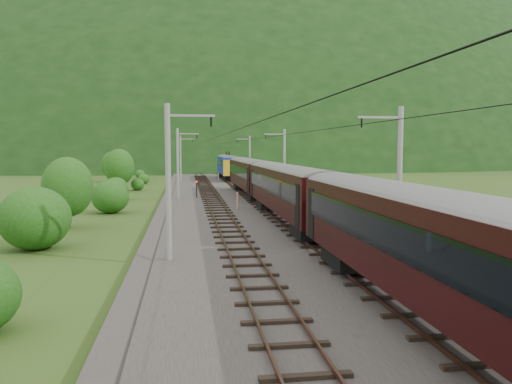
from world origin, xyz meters
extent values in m
plane|color=#2D4816|center=(0.00, 0.00, 0.00)|extent=(600.00, 600.00, 0.00)
cube|color=#38332D|center=(0.00, 10.00, 0.15)|extent=(14.00, 220.00, 0.30)
cube|color=#512D22|center=(-3.12, 10.00, 0.49)|extent=(0.08, 220.00, 0.15)
cube|color=#512D22|center=(-1.68, 10.00, 0.49)|extent=(0.08, 220.00, 0.15)
cube|color=black|center=(-2.40, 10.00, 0.36)|extent=(2.40, 220.00, 0.12)
cube|color=#512D22|center=(1.68, 10.00, 0.49)|extent=(0.08, 220.00, 0.15)
cube|color=#512D22|center=(3.12, 10.00, 0.49)|extent=(0.08, 220.00, 0.15)
cube|color=black|center=(2.40, 10.00, 0.36)|extent=(2.40, 220.00, 0.12)
cylinder|color=gray|center=(-6.20, 0.00, 4.30)|extent=(0.28, 0.28, 8.00)
cube|color=gray|center=(-5.00, 0.00, 7.70)|extent=(2.40, 0.12, 0.12)
cylinder|color=black|center=(-4.00, 0.00, 7.40)|extent=(0.10, 0.10, 0.50)
cylinder|color=gray|center=(-6.20, 32.00, 4.30)|extent=(0.28, 0.28, 8.00)
cube|color=gray|center=(-5.00, 32.00, 7.70)|extent=(2.40, 0.12, 0.12)
cylinder|color=black|center=(-4.00, 32.00, 7.40)|extent=(0.10, 0.10, 0.50)
cylinder|color=gray|center=(-6.20, 64.00, 4.30)|extent=(0.28, 0.28, 8.00)
cube|color=gray|center=(-5.00, 64.00, 7.70)|extent=(2.40, 0.12, 0.12)
cylinder|color=black|center=(-4.00, 64.00, 7.40)|extent=(0.10, 0.10, 0.50)
cylinder|color=gray|center=(-6.20, 96.00, 4.30)|extent=(0.28, 0.28, 8.00)
cube|color=gray|center=(-5.00, 96.00, 7.70)|extent=(2.40, 0.12, 0.12)
cylinder|color=black|center=(-4.00, 96.00, 7.40)|extent=(0.10, 0.10, 0.50)
cylinder|color=gray|center=(-6.20, 128.00, 4.30)|extent=(0.28, 0.28, 8.00)
cube|color=gray|center=(-5.00, 128.00, 7.70)|extent=(2.40, 0.12, 0.12)
cylinder|color=black|center=(-4.00, 128.00, 7.40)|extent=(0.10, 0.10, 0.50)
cylinder|color=gray|center=(6.20, 0.00, 4.30)|extent=(0.28, 0.28, 8.00)
cube|color=gray|center=(5.00, 0.00, 7.70)|extent=(2.40, 0.12, 0.12)
cylinder|color=black|center=(4.00, 0.00, 7.40)|extent=(0.10, 0.10, 0.50)
cylinder|color=gray|center=(6.20, 32.00, 4.30)|extent=(0.28, 0.28, 8.00)
cube|color=gray|center=(5.00, 32.00, 7.70)|extent=(2.40, 0.12, 0.12)
cylinder|color=black|center=(4.00, 32.00, 7.40)|extent=(0.10, 0.10, 0.50)
cylinder|color=gray|center=(6.20, 64.00, 4.30)|extent=(0.28, 0.28, 8.00)
cube|color=gray|center=(5.00, 64.00, 7.70)|extent=(2.40, 0.12, 0.12)
cylinder|color=black|center=(4.00, 64.00, 7.40)|extent=(0.10, 0.10, 0.50)
cylinder|color=gray|center=(6.20, 96.00, 4.30)|extent=(0.28, 0.28, 8.00)
cube|color=gray|center=(5.00, 96.00, 7.70)|extent=(2.40, 0.12, 0.12)
cylinder|color=black|center=(4.00, 96.00, 7.40)|extent=(0.10, 0.10, 0.50)
cylinder|color=gray|center=(6.20, 128.00, 4.30)|extent=(0.28, 0.28, 8.00)
cube|color=gray|center=(5.00, 128.00, 7.70)|extent=(2.40, 0.12, 0.12)
cylinder|color=black|center=(4.00, 128.00, 7.40)|extent=(0.10, 0.10, 0.50)
cylinder|color=black|center=(-2.40, 10.00, 7.10)|extent=(0.03, 198.00, 0.03)
cylinder|color=black|center=(2.40, 10.00, 7.10)|extent=(0.03, 198.00, 0.03)
ellipsoid|color=black|center=(0.00, 260.00, 0.00)|extent=(504.00, 360.00, 244.00)
cube|color=black|center=(2.40, -11.18, 2.96)|extent=(2.89, 21.93, 2.99)
cylinder|color=slate|center=(2.40, -11.18, 4.31)|extent=(2.89, 21.82, 2.89)
cube|color=black|center=(0.93, -11.18, 3.32)|extent=(0.05, 19.29, 1.15)
cube|color=black|center=(3.87, -11.18, 3.32)|extent=(0.05, 19.29, 1.15)
cube|color=black|center=(2.40, -3.50, 1.02)|extent=(2.19, 3.19, 0.90)
cube|color=black|center=(2.40, 11.75, 2.96)|extent=(2.89, 21.93, 2.99)
cylinder|color=slate|center=(2.40, 11.75, 4.31)|extent=(2.89, 21.82, 2.89)
cube|color=black|center=(0.93, 11.75, 3.32)|extent=(0.05, 19.29, 1.15)
cube|color=black|center=(3.87, 11.75, 3.32)|extent=(0.05, 19.29, 1.15)
cube|color=black|center=(2.40, 4.07, 1.02)|extent=(2.19, 3.19, 0.90)
cube|color=black|center=(2.40, 19.42, 1.02)|extent=(2.19, 3.19, 0.90)
cube|color=black|center=(2.40, 34.67, 2.96)|extent=(2.89, 21.93, 2.99)
cylinder|color=slate|center=(2.40, 34.67, 4.31)|extent=(2.89, 21.82, 2.89)
cube|color=black|center=(0.93, 34.67, 3.32)|extent=(0.05, 19.29, 1.15)
cube|color=black|center=(3.87, 34.67, 3.32)|extent=(0.05, 19.29, 1.15)
cube|color=black|center=(2.40, 26.99, 1.02)|extent=(2.19, 3.19, 0.90)
cube|color=black|center=(2.40, 42.34, 1.02)|extent=(2.19, 3.19, 0.90)
cube|color=#142BA0|center=(2.40, 66.56, 2.96)|extent=(2.89, 17.94, 2.99)
cylinder|color=slate|center=(2.40, 66.56, 4.31)|extent=(2.89, 17.85, 2.89)
cube|color=black|center=(0.93, 66.56, 3.32)|extent=(0.05, 15.79, 1.15)
cube|color=black|center=(3.87, 66.56, 3.32)|extent=(0.05, 15.79, 1.15)
cube|color=black|center=(2.40, 60.28, 1.02)|extent=(2.19, 3.19, 0.90)
cube|color=black|center=(2.40, 72.84, 1.02)|extent=(2.19, 3.19, 0.90)
cube|color=gold|center=(2.40, 75.33, 2.76)|extent=(2.95, 0.50, 2.69)
cube|color=gold|center=(2.40, 57.79, 2.76)|extent=(2.95, 0.50, 2.69)
cube|color=black|center=(2.40, 69.56, 5.00)|extent=(0.08, 1.60, 0.90)
cylinder|color=red|center=(-0.46, 21.22, 1.11)|extent=(0.17, 0.17, 1.62)
cylinder|color=red|center=(0.47, 63.22, 0.97)|extent=(0.14, 0.14, 1.34)
cylinder|color=black|center=(-4.07, 32.85, 1.20)|extent=(0.13, 0.13, 1.81)
sphere|color=red|center=(-4.07, 32.85, 2.15)|extent=(0.22, 0.22, 0.22)
ellipsoid|color=#224612|center=(-14.27, 5.31, 1.89)|extent=(4.19, 4.19, 3.77)
ellipsoid|color=#224612|center=(-12.30, 21.90, 1.55)|extent=(3.45, 3.45, 3.11)
ellipsoid|color=#224612|center=(-13.48, 34.21, 1.34)|extent=(2.98, 2.98, 2.68)
ellipsoid|color=#224612|center=(-12.20, 47.53, 0.87)|extent=(1.93, 1.93, 1.74)
ellipsoid|color=#224612|center=(-12.39, 60.13, 0.87)|extent=(1.94, 1.94, 1.75)
ellipsoid|color=#224612|center=(-14.45, 76.71, 0.87)|extent=(1.93, 1.93, 1.74)
ellipsoid|color=#224612|center=(-11.05, 89.87, 1.20)|extent=(2.66, 2.66, 2.40)
cylinder|color=black|center=(-14.14, 13.30, 1.47)|extent=(0.24, 0.24, 2.93)
ellipsoid|color=#224612|center=(-14.14, 13.30, 3.14)|extent=(3.77, 3.77, 4.53)
cylinder|color=black|center=(-18.75, 34.31, 1.17)|extent=(0.24, 0.24, 2.33)
ellipsoid|color=#224612|center=(-18.75, 34.31, 2.50)|extent=(3.00, 3.00, 3.60)
cylinder|color=black|center=(-14.49, 45.67, 1.62)|extent=(0.24, 0.24, 3.24)
ellipsoid|color=#224612|center=(-14.49, 45.67, 3.48)|extent=(4.17, 4.17, 5.01)
cylinder|color=black|center=(-18.26, 65.47, 1.48)|extent=(0.24, 0.24, 2.96)
ellipsoid|color=#224612|center=(-18.26, 65.47, 3.18)|extent=(3.81, 3.81, 4.57)
ellipsoid|color=#224612|center=(9.88, 7.11, 0.88)|extent=(1.96, 1.96, 1.77)
ellipsoid|color=#224612|center=(14.47, 30.65, 1.09)|extent=(2.42, 2.42, 2.17)
ellipsoid|color=#224612|center=(12.50, 53.78, 0.89)|extent=(1.98, 1.98, 1.78)
camera|label=1|loc=(-5.31, -25.70, 6.05)|focal=35.00mm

